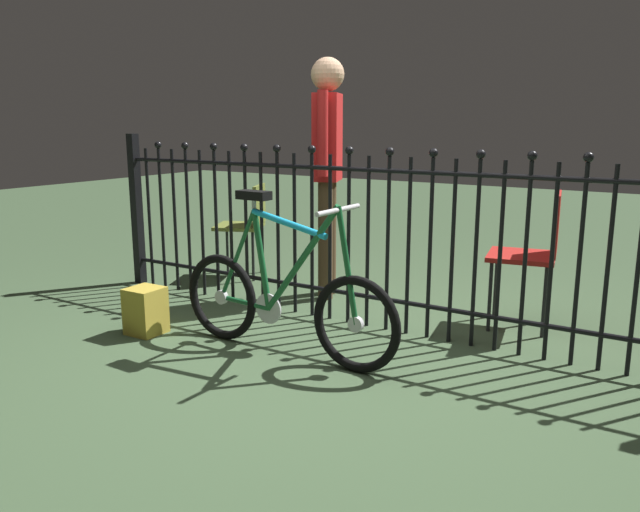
{
  "coord_description": "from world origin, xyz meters",
  "views": [
    {
      "loc": [
        1.81,
        -2.82,
        1.32
      ],
      "look_at": [
        -0.1,
        0.21,
        0.55
      ],
      "focal_mm": 35.55,
      "sensor_mm": 36.0,
      "label": 1
    }
  ],
  "objects_px": {
    "chair_red": "(536,246)",
    "chair_olive": "(247,220)",
    "person_visitor": "(327,155)",
    "display_crate": "(146,311)",
    "bicycle": "(284,300)"
  },
  "relations": [
    {
      "from": "chair_red",
      "to": "display_crate",
      "type": "distance_m",
      "value": 2.5
    },
    {
      "from": "chair_red",
      "to": "person_visitor",
      "type": "relative_size",
      "value": 0.5
    },
    {
      "from": "chair_red",
      "to": "chair_olive",
      "type": "xyz_separation_m",
      "value": [
        -2.42,
        0.11,
        -0.05
      ]
    },
    {
      "from": "chair_red",
      "to": "person_visitor",
      "type": "height_order",
      "value": "person_visitor"
    },
    {
      "from": "display_crate",
      "to": "chair_olive",
      "type": "bearing_deg",
      "value": 104.41
    },
    {
      "from": "chair_olive",
      "to": "person_visitor",
      "type": "height_order",
      "value": "person_visitor"
    },
    {
      "from": "chair_red",
      "to": "display_crate",
      "type": "height_order",
      "value": "chair_red"
    },
    {
      "from": "person_visitor",
      "to": "chair_red",
      "type": "bearing_deg",
      "value": 1.76
    },
    {
      "from": "chair_olive",
      "to": "person_visitor",
      "type": "xyz_separation_m",
      "value": [
        0.9,
        -0.16,
        0.58
      ]
    },
    {
      "from": "bicycle",
      "to": "person_visitor",
      "type": "relative_size",
      "value": 0.84
    },
    {
      "from": "chair_red",
      "to": "person_visitor",
      "type": "xyz_separation_m",
      "value": [
        -1.52,
        -0.05,
        0.53
      ]
    },
    {
      "from": "chair_olive",
      "to": "person_visitor",
      "type": "distance_m",
      "value": 1.08
    },
    {
      "from": "display_crate",
      "to": "bicycle",
      "type": "bearing_deg",
      "value": 10.37
    },
    {
      "from": "chair_red",
      "to": "person_visitor",
      "type": "distance_m",
      "value": 1.61
    },
    {
      "from": "chair_olive",
      "to": "display_crate",
      "type": "xyz_separation_m",
      "value": [
        0.39,
        -1.52,
        -0.34
      ]
    }
  ]
}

